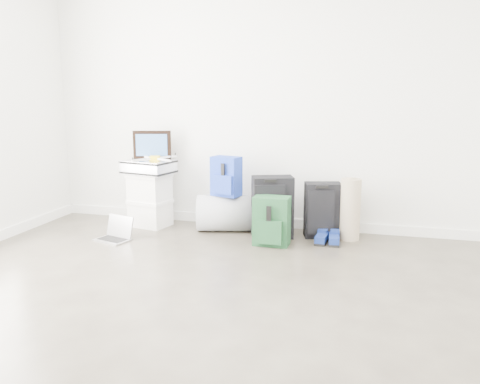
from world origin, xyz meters
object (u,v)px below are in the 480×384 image
(laptop, at_px, (116,234))
(boxes_stack, at_px, (150,200))
(duffel_bag, at_px, (227,213))
(large_suitcase, at_px, (272,207))
(carry_on, at_px, (322,210))
(briefcase, at_px, (149,167))

(laptop, bearing_deg, boxes_stack, 96.20)
(duffel_bag, bearing_deg, boxes_stack, 168.14)
(large_suitcase, xyz_separation_m, carry_on, (0.47, 0.14, -0.03))
(duffel_bag, height_order, laptop, duffel_bag)
(boxes_stack, height_order, duffel_bag, boxes_stack)
(carry_on, relative_size, laptop, 1.47)
(large_suitcase, bearing_deg, briefcase, 155.47)
(boxes_stack, xyz_separation_m, laptop, (-0.11, -0.57, -0.23))
(duffel_bag, height_order, carry_on, carry_on)
(boxes_stack, bearing_deg, carry_on, 14.10)
(large_suitcase, bearing_deg, carry_on, -4.14)
(boxes_stack, xyz_separation_m, duffel_bag, (0.84, 0.03, -0.10))
(briefcase, bearing_deg, duffel_bag, 14.46)
(laptop, bearing_deg, carry_on, 34.69)
(duffel_bag, distance_m, carry_on, 0.97)
(briefcase, xyz_separation_m, duffel_bag, (0.84, 0.03, -0.45))
(briefcase, distance_m, large_suitcase, 1.38)
(duffel_bag, bearing_deg, briefcase, 168.14)
(briefcase, height_order, laptop, briefcase)
(briefcase, bearing_deg, boxes_stack, -167.23)
(laptop, bearing_deg, duffel_bag, 48.78)
(large_suitcase, distance_m, laptop, 1.54)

